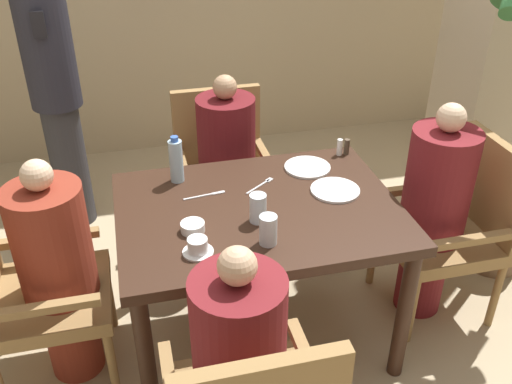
# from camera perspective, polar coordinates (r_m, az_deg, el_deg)

# --- Properties ---
(ground_plane) EXTENTS (16.00, 16.00, 0.00)m
(ground_plane) POSITION_cam_1_polar(r_m,az_deg,el_deg) (3.00, 0.22, -13.82)
(ground_plane) COLOR tan
(dining_table) EXTENTS (1.25, 0.92, 0.76)m
(dining_table) POSITION_cam_1_polar(r_m,az_deg,el_deg) (2.58, 0.25, -3.36)
(dining_table) COLOR #331E14
(dining_table) RESTS_ON ground_plane
(chair_left_side) EXTENTS (0.53, 0.53, 0.94)m
(chair_left_side) POSITION_cam_1_polar(r_m,az_deg,el_deg) (2.66, -22.02, -8.78)
(chair_left_side) COLOR olive
(chair_left_side) RESTS_ON ground_plane
(diner_in_left_chair) EXTENTS (0.32, 0.32, 1.11)m
(diner_in_left_chair) POSITION_cam_1_polar(r_m,az_deg,el_deg) (2.60, -19.14, -7.51)
(diner_in_left_chair) COLOR maroon
(diner_in_left_chair) RESTS_ON ground_plane
(chair_far_side) EXTENTS (0.53, 0.53, 0.94)m
(chair_far_side) POSITION_cam_1_polar(r_m,az_deg,el_deg) (3.38, -3.35, 2.66)
(chair_far_side) COLOR olive
(chair_far_side) RESTS_ON ground_plane
(diner_in_far_chair) EXTENTS (0.32, 0.32, 1.12)m
(diner_in_far_chair) POSITION_cam_1_polar(r_m,az_deg,el_deg) (3.22, -2.90, 2.45)
(diner_in_far_chair) COLOR #5B1419
(diner_in_far_chair) RESTS_ON ground_plane
(chair_right_side) EXTENTS (0.53, 0.53, 0.94)m
(chair_right_side) POSITION_cam_1_polar(r_m,az_deg,el_deg) (3.04, 19.41, -2.83)
(chair_right_side) COLOR olive
(chair_right_side) RESTS_ON ground_plane
(diner_in_right_chair) EXTENTS (0.32, 0.32, 1.16)m
(diner_in_right_chair) POSITION_cam_1_polar(r_m,az_deg,el_deg) (2.92, 17.30, -1.87)
(diner_in_right_chair) COLOR maroon
(diner_in_right_chair) RESTS_ON ground_plane
(diner_in_near_chair) EXTENTS (0.32, 0.32, 1.10)m
(diner_in_near_chair) POSITION_cam_1_polar(r_m,az_deg,el_deg) (2.07, -1.65, -17.63)
(diner_in_near_chair) COLOR maroon
(diner_in_near_chair) RESTS_ON ground_plane
(standing_host) EXTENTS (0.29, 0.33, 1.73)m
(standing_host) POSITION_cam_1_polar(r_m,az_deg,el_deg) (3.58, -19.52, 9.94)
(standing_host) COLOR #2D2D33
(standing_host) RESTS_ON ground_plane
(plate_main_left) EXTENTS (0.23, 0.23, 0.01)m
(plate_main_left) POSITION_cam_1_polar(r_m,az_deg,el_deg) (2.66, 7.91, 0.19)
(plate_main_left) COLOR white
(plate_main_left) RESTS_ON dining_table
(plate_main_right) EXTENTS (0.23, 0.23, 0.01)m
(plate_main_right) POSITION_cam_1_polar(r_m,az_deg,el_deg) (2.84, 5.16, 2.48)
(plate_main_right) COLOR white
(plate_main_right) RESTS_ON dining_table
(teacup_with_saucer) EXTENTS (0.12, 0.12, 0.07)m
(teacup_with_saucer) POSITION_cam_1_polar(r_m,az_deg,el_deg) (2.24, -5.85, -5.48)
(teacup_with_saucer) COLOR white
(teacup_with_saucer) RESTS_ON dining_table
(bowl_small) EXTENTS (0.10, 0.10, 0.04)m
(bowl_small) POSITION_cam_1_polar(r_m,az_deg,el_deg) (2.37, -6.35, -3.50)
(bowl_small) COLOR white
(bowl_small) RESTS_ON dining_table
(water_bottle) EXTENTS (0.06, 0.06, 0.23)m
(water_bottle) POSITION_cam_1_polar(r_m,az_deg,el_deg) (2.70, -7.99, 3.13)
(water_bottle) COLOR #A3C6DB
(water_bottle) RESTS_ON dining_table
(glass_tall_near) EXTENTS (0.07, 0.07, 0.13)m
(glass_tall_near) POSITION_cam_1_polar(r_m,az_deg,el_deg) (2.40, 0.20, -1.62)
(glass_tall_near) COLOR silver
(glass_tall_near) RESTS_ON dining_table
(glass_tall_mid) EXTENTS (0.07, 0.07, 0.13)m
(glass_tall_mid) POSITION_cam_1_polar(r_m,az_deg,el_deg) (2.26, 1.23, -3.81)
(glass_tall_mid) COLOR silver
(glass_tall_mid) RESTS_ON dining_table
(salt_shaker) EXTENTS (0.03, 0.03, 0.09)m
(salt_shaker) POSITION_cam_1_polar(r_m,az_deg,el_deg) (2.97, 8.36, 4.46)
(salt_shaker) COLOR white
(salt_shaker) RESTS_ON dining_table
(pepper_shaker) EXTENTS (0.03, 0.03, 0.08)m
(pepper_shaker) POSITION_cam_1_polar(r_m,az_deg,el_deg) (2.98, 9.06, 4.50)
(pepper_shaker) COLOR #4C3D2D
(pepper_shaker) RESTS_ON dining_table
(fork_beside_plate) EXTENTS (0.16, 0.12, 0.00)m
(fork_beside_plate) POSITION_cam_1_polar(r_m,az_deg,el_deg) (2.69, 0.63, 0.78)
(fork_beside_plate) COLOR silver
(fork_beside_plate) RESTS_ON dining_table
(knife_beside_plate) EXTENTS (0.20, 0.04, 0.00)m
(knife_beside_plate) POSITION_cam_1_polar(r_m,az_deg,el_deg) (2.61, -4.97, -0.31)
(knife_beside_plate) COLOR silver
(knife_beside_plate) RESTS_ON dining_table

